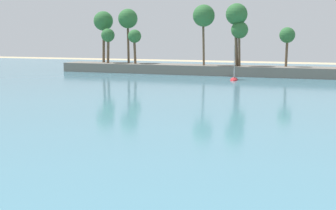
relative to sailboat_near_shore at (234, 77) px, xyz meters
The scene contains 3 objects.
sea 10.67m from the sailboat_near_shore, 38.95° to the right, with size 220.00×111.52×0.06m, color teal.
palm_headland 11.40m from the sailboat_near_shore, 56.07° to the left, with size 89.04×6.78×12.90m.
sailboat_near_shore is the anchor object (origin of this frame).
Camera 1 is at (8.46, -3.66, 7.15)m, focal length 50.17 mm.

